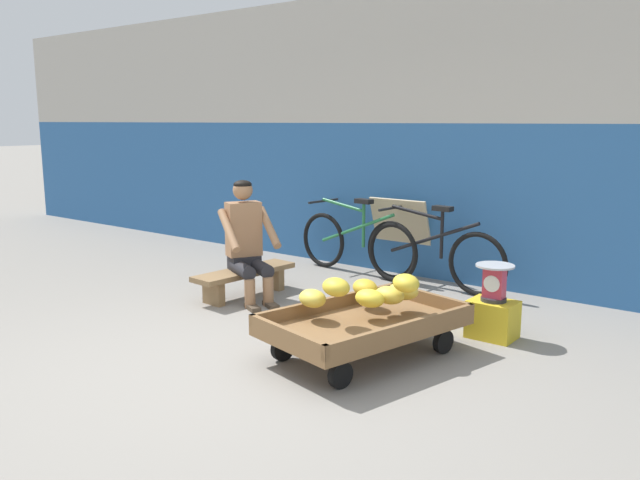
# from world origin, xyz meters

# --- Properties ---
(ground_plane) EXTENTS (80.00, 80.00, 0.00)m
(ground_plane) POSITION_xyz_m (0.00, 0.00, 0.00)
(ground_plane) COLOR gray
(back_wall) EXTENTS (16.00, 0.30, 3.09)m
(back_wall) POSITION_xyz_m (0.00, 3.37, 1.54)
(back_wall) COLOR #2D609E
(back_wall) RESTS_ON ground
(banana_cart) EXTENTS (1.14, 1.59, 0.36)m
(banana_cart) POSITION_xyz_m (0.61, 0.81, 0.24)
(banana_cart) COLOR brown
(banana_cart) RESTS_ON ground
(banana_pile) EXTENTS (0.86, 0.81, 0.26)m
(banana_pile) POSITION_xyz_m (0.57, 0.92, 0.46)
(banana_pile) COLOR yellow
(banana_pile) RESTS_ON banana_cart
(low_bench) EXTENTS (0.38, 1.12, 0.27)m
(low_bench) POSITION_xyz_m (-1.24, 1.46, 0.20)
(low_bench) COLOR olive
(low_bench) RESTS_ON ground
(vendor_seated) EXTENTS (0.74, 0.63, 1.14)m
(vendor_seated) POSITION_xyz_m (-1.16, 1.42, 0.57)
(vendor_seated) COLOR #9E704C
(vendor_seated) RESTS_ON ground
(plastic_crate) EXTENTS (0.36, 0.28, 0.30)m
(plastic_crate) POSITION_xyz_m (1.17, 1.79, 0.15)
(plastic_crate) COLOR gold
(plastic_crate) RESTS_ON ground
(weighing_scale) EXTENTS (0.30, 0.30, 0.29)m
(weighing_scale) POSITION_xyz_m (1.17, 1.78, 0.45)
(weighing_scale) COLOR #28282D
(weighing_scale) RESTS_ON plastic_crate
(bicycle_near_left) EXTENTS (1.66, 0.48, 0.86)m
(bicycle_near_left) POSITION_xyz_m (-0.92, 2.91, 0.35)
(bicycle_near_left) COLOR black
(bicycle_near_left) RESTS_ON ground
(bicycle_far_left) EXTENTS (1.66, 0.48, 0.86)m
(bicycle_far_left) POSITION_xyz_m (0.04, 2.90, 0.35)
(bicycle_far_left) COLOR black
(bicycle_far_left) RESTS_ON ground
(sign_board) EXTENTS (0.70, 0.30, 0.86)m
(sign_board) POSITION_xyz_m (-0.51, 3.21, 0.43)
(sign_board) COLOR #C6B289
(sign_board) RESTS_ON ground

